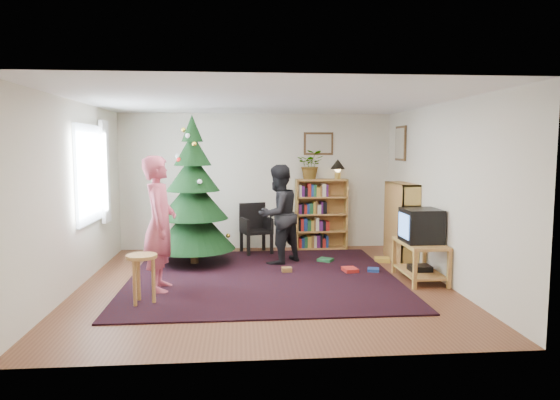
{
  "coord_description": "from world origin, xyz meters",
  "views": [
    {
      "loc": [
        -0.34,
        -6.75,
        1.88
      ],
      "look_at": [
        0.28,
        0.62,
        1.1
      ],
      "focal_mm": 32.0,
      "sensor_mm": 36.0,
      "label": 1
    }
  ],
  "objects": [
    {
      "name": "window_pane",
      "position": [
        -2.47,
        0.6,
        1.5
      ],
      "size": [
        0.04,
        1.2,
        1.4
      ],
      "primitive_type": "cube",
      "color": "silver",
      "rests_on": "wall_left"
    },
    {
      "name": "picture_right",
      "position": [
        2.48,
        1.75,
        1.95
      ],
      "size": [
        0.03,
        0.5,
        0.6
      ],
      "color": "#4C3319",
      "rests_on": "wall_right"
    },
    {
      "name": "stool",
      "position": [
        -1.5,
        -0.8,
        0.47
      ],
      "size": [
        0.37,
        0.37,
        0.61
      ],
      "color": "gold",
      "rests_on": "floor"
    },
    {
      "name": "person_standing",
      "position": [
        -1.37,
        -0.21,
        0.89
      ],
      "size": [
        0.45,
        0.66,
        1.78
      ],
      "primitive_type": "imported",
      "rotation": [
        0.0,
        0.0,
        1.61
      ],
      "color": "#B94A5E",
      "rests_on": "rug"
    },
    {
      "name": "potted_plant",
      "position": [
        0.99,
        2.34,
        1.57
      ],
      "size": [
        0.57,
        0.52,
        0.53
      ],
      "primitive_type": "imported",
      "rotation": [
        0.0,
        0.0,
        -0.25
      ],
      "color": "gray",
      "rests_on": "bookshelf_back"
    },
    {
      "name": "table_lamp",
      "position": [
        1.49,
        2.34,
        1.55
      ],
      "size": [
        0.28,
        0.28,
        0.37
      ],
      "color": "#A57F33",
      "rests_on": "bookshelf_back"
    },
    {
      "name": "wall_left",
      "position": [
        -2.5,
        0.0,
        1.25
      ],
      "size": [
        0.02,
        5.0,
        2.5
      ],
      "primitive_type": "cube",
      "color": "silver",
      "rests_on": "floor"
    },
    {
      "name": "curtain",
      "position": [
        -2.43,
        1.3,
        1.5
      ],
      "size": [
        0.06,
        0.35,
        1.6
      ],
      "primitive_type": "cube",
      "color": "white",
      "rests_on": "wall_left"
    },
    {
      "name": "person_by_chair",
      "position": [
        0.3,
        1.2,
        0.8
      ],
      "size": [
        0.99,
        0.97,
        1.61
      ],
      "primitive_type": "imported",
      "rotation": [
        0.0,
        0.0,
        3.84
      ],
      "color": "black",
      "rests_on": "rug"
    },
    {
      "name": "christmas_tree",
      "position": [
        -1.06,
        1.24,
        1.0
      ],
      "size": [
        1.32,
        1.32,
        2.39
      ],
      "rotation": [
        0.0,
        0.0,
        -0.23
      ],
      "color": "#3F2816",
      "rests_on": "rug"
    },
    {
      "name": "bookshelf_back",
      "position": [
        1.19,
        2.34,
        0.66
      ],
      "size": [
        0.95,
        0.3,
        1.3
      ],
      "color": "gold",
      "rests_on": "floor"
    },
    {
      "name": "wall_back",
      "position": [
        0.0,
        2.5,
        1.25
      ],
      "size": [
        5.0,
        0.02,
        2.5
      ],
      "primitive_type": "cube",
      "color": "silver",
      "rests_on": "floor"
    },
    {
      "name": "ceiling",
      "position": [
        0.0,
        0.0,
        2.5
      ],
      "size": [
        5.0,
        5.0,
        0.0
      ],
      "primitive_type": "plane",
      "rotation": [
        3.14,
        0.0,
        0.0
      ],
      "color": "white",
      "rests_on": "wall_back"
    },
    {
      "name": "floor_clutter",
      "position": [
        1.29,
        0.79,
        0.04
      ],
      "size": [
        1.84,
        0.93,
        0.08
      ],
      "color": "#A51E19",
      "rests_on": "rug"
    },
    {
      "name": "floor",
      "position": [
        0.0,
        0.0,
        0.0
      ],
      "size": [
        5.0,
        5.0,
        0.0
      ],
      "primitive_type": "plane",
      "color": "brown",
      "rests_on": "ground"
    },
    {
      "name": "wall_right",
      "position": [
        2.5,
        0.0,
        1.25
      ],
      "size": [
        0.02,
        5.0,
        2.5
      ],
      "primitive_type": "cube",
      "color": "silver",
      "rests_on": "floor"
    },
    {
      "name": "wall_front",
      "position": [
        0.0,
        -2.5,
        1.25
      ],
      "size": [
        5.0,
        0.02,
        2.5
      ],
      "primitive_type": "cube",
      "color": "silver",
      "rests_on": "floor"
    },
    {
      "name": "armchair",
      "position": [
        -0.03,
        2.08,
        0.47
      ],
      "size": [
        0.6,
        0.61,
        0.89
      ],
      "rotation": [
        0.0,
        0.0,
        0.28
      ],
      "color": "black",
      "rests_on": "rug"
    },
    {
      "name": "rug",
      "position": [
        0.0,
        0.3,
        0.01
      ],
      "size": [
        3.8,
        3.6,
        0.02
      ],
      "primitive_type": "cube",
      "color": "black",
      "rests_on": "floor"
    },
    {
      "name": "bookshelf_right",
      "position": [
        2.34,
        1.22,
        0.66
      ],
      "size": [
        0.3,
        0.95,
        1.3
      ],
      "rotation": [
        0.0,
        0.0,
        1.57
      ],
      "color": "gold",
      "rests_on": "floor"
    },
    {
      "name": "crt_tv",
      "position": [
        2.22,
        0.0,
        0.79
      ],
      "size": [
        0.5,
        0.54,
        0.47
      ],
      "color": "black",
      "rests_on": "tv_stand"
    },
    {
      "name": "picture_back",
      "position": [
        1.15,
        2.48,
        1.95
      ],
      "size": [
        0.55,
        0.03,
        0.42
      ],
      "color": "#4C3319",
      "rests_on": "wall_back"
    },
    {
      "name": "tv_stand",
      "position": [
        2.22,
        0.0,
        0.33
      ],
      "size": [
        0.53,
        0.96,
        0.55
      ],
      "color": "gold",
      "rests_on": "floor"
    }
  ]
}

